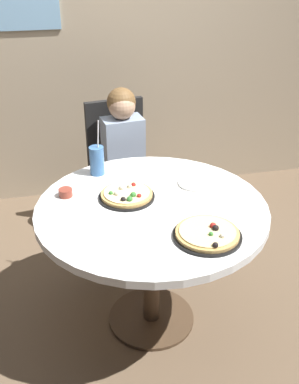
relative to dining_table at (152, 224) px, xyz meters
name	(u,v)px	position (x,y,z in m)	size (l,w,h in m)	color
ground_plane	(151,319)	(0.00, 0.00, -0.64)	(8.00, 8.00, 0.00)	brown
wall_with_window	(102,7)	(0.00, 1.65, 0.81)	(5.20, 0.14, 2.90)	tan
dining_table	(152,224)	(0.00, 0.00, 0.00)	(1.15, 1.15, 0.75)	white
chair_wooden	(119,162)	(-0.01, 0.98, -0.11)	(0.45, 0.45, 0.95)	black
diner_child	(127,180)	(0.01, 0.80, -0.16)	(0.30, 0.43, 1.08)	#3F4766
pizza_veggie	(208,234)	(0.18, -0.31, 0.12)	(0.31, 0.31, 0.05)	black
pizza_cheese	(127,195)	(-0.11, 0.10, 0.12)	(0.28, 0.28, 0.05)	black
soda_cup	(97,160)	(-0.22, 0.40, 0.19)	(0.08, 0.08, 0.31)	#3F72B2
sauce_bowl	(66,193)	(-0.41, 0.19, 0.13)	(0.07, 0.07, 0.04)	brown
plate_small	(195,183)	(0.27, 0.17, 0.11)	(0.18, 0.18, 0.01)	white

